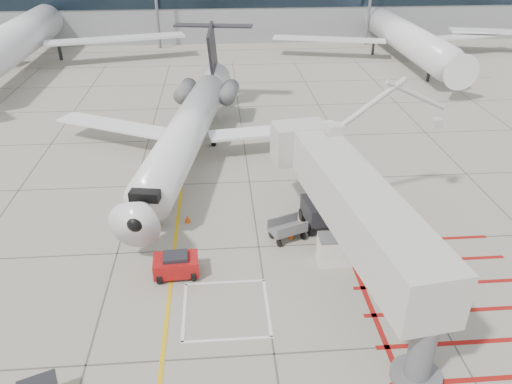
{
  "coord_description": "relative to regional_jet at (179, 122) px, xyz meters",
  "views": [
    {
      "loc": [
        -1.99,
        -19.34,
        16.61
      ],
      "look_at": [
        0.0,
        6.0,
        2.5
      ],
      "focal_mm": 35.0,
      "sensor_mm": 36.0,
      "label": 1
    }
  ],
  "objects": [
    {
      "name": "jet_bridge",
      "position": [
        9.59,
        -13.43,
        -0.38
      ],
      "size": [
        10.93,
        18.98,
        7.19
      ],
      "primitive_type": null,
      "rotation": [
        0.0,
        0.0,
        0.14
      ],
      "color": "beige",
      "rests_on": "ground_plane"
    },
    {
      "name": "ground_plane",
      "position": [
        4.8,
        -13.8,
        -3.97
      ],
      "size": [
        260.0,
        260.0,
        0.0
      ],
      "primitive_type": "plane",
      "color": "#9E9888",
      "rests_on": "ground"
    },
    {
      "name": "ground_power_unit",
      "position": [
        8.93,
        -11.47,
        -3.15
      ],
      "size": [
        2.07,
        1.21,
        1.64
      ],
      "primitive_type": null,
      "rotation": [
        0.0,
        0.0,
        -0.0
      ],
      "color": "white",
      "rests_on": "ground_plane"
    },
    {
      "name": "pushback_tug",
      "position": [
        0.28,
        -11.95,
        -3.29
      ],
      "size": [
        2.41,
        1.59,
        1.36
      ],
      "primitive_type": null,
      "rotation": [
        0.0,
        0.0,
        0.06
      ],
      "color": "#AA1012",
      "rests_on": "ground_plane"
    },
    {
      "name": "baggage_cart",
      "position": [
        6.54,
        -9.05,
        -3.33
      ],
      "size": [
        2.36,
        1.95,
        1.28
      ],
      "primitive_type": null,
      "rotation": [
        0.0,
        0.0,
        0.38
      ],
      "color": "slate",
      "rests_on": "ground_plane"
    },
    {
      "name": "cone_nose",
      "position": [
        0.64,
        -6.78,
        -3.72
      ],
      "size": [
        0.36,
        0.36,
        0.5
      ],
      "primitive_type": "cone",
      "color": "#E5490C",
      "rests_on": "ground_plane"
    },
    {
      "name": "bg_aircraft_c",
      "position": [
        26.78,
        32.2,
        1.52
      ],
      "size": [
        32.95,
        36.61,
        10.98
      ],
      "primitive_type": null,
      "color": "silver",
      "rests_on": "ground_plane"
    },
    {
      "name": "cone_side",
      "position": [
        6.77,
        -9.0,
        -3.76
      ],
      "size": [
        0.31,
        0.31,
        0.43
      ],
      "primitive_type": "cone",
      "color": "#F54B0C",
      "rests_on": "ground_plane"
    },
    {
      "name": "bg_aircraft_b",
      "position": [
        -20.82,
        32.2,
        2.55
      ],
      "size": [
        39.14,
        43.49,
        13.05
      ],
      "primitive_type": null,
      "color": "silver",
      "rests_on": "ground_plane"
    },
    {
      "name": "regional_jet",
      "position": [
        0.0,
        0.0,
        0.0
      ],
      "size": [
        28.79,
        33.92,
        7.94
      ],
      "primitive_type": null,
      "rotation": [
        0.0,
        0.0,
        -0.17
      ],
      "color": "white",
      "rests_on": "ground_plane"
    }
  ]
}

